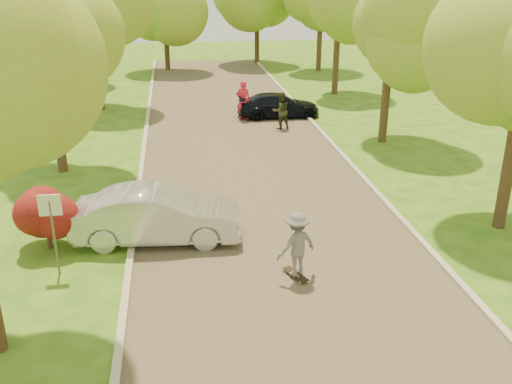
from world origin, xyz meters
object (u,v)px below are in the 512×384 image
silver_sedan (158,215)px  street_sign (51,218)px  dark_sedan (278,105)px  person_striped (243,100)px  skateboarder (297,244)px  longboard (296,274)px  person_olive (281,111)px

silver_sedan → street_sign: bearing=126.6°
dark_sedan → person_striped: bearing=98.8°
silver_sedan → person_striped: size_ratio=2.36×
silver_sedan → dark_sedan: (5.91, 13.41, -0.16)m
street_sign → skateboarder: bearing=-10.2°
street_sign → dark_sedan: (8.41, 14.96, -0.96)m
longboard → skateboarder: skateboarder is taller
street_sign → longboard: street_sign is taller
dark_sedan → silver_sedan: bearing=155.6°
silver_sedan → person_olive: 12.45m
street_sign → silver_sedan: bearing=31.8°
dark_sedan → skateboarder: 16.22m
silver_sedan → person_olive: size_ratio=2.65×
dark_sedan → longboard: size_ratio=4.74×
longboard → person_striped: (0.64, 15.72, 0.90)m
silver_sedan → skateboarder: skateboarder is taller
person_striped → silver_sedan: bearing=93.3°
silver_sedan → skateboarder: (3.43, -2.62, 0.18)m
silver_sedan → longboard: silver_sedan is taller
skateboarder → person_striped: (0.64, 15.72, 0.04)m
longboard → person_striped: 15.76m
longboard → person_olive: bearing=-122.9°
dark_sedan → longboard: bearing=170.6°
longboard → person_olive: size_ratio=0.50×
person_striped → person_olive: 2.51m
street_sign → skateboarder: (5.93, -1.07, -0.61)m
longboard → skateboarder: 0.86m
silver_sedan → dark_sedan: bearing=-19.0°
street_sign → dark_sedan: 17.19m
dark_sedan → longboard: 16.23m
skateboarder → person_olive: 13.91m
longboard → silver_sedan: bearing=-61.4°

